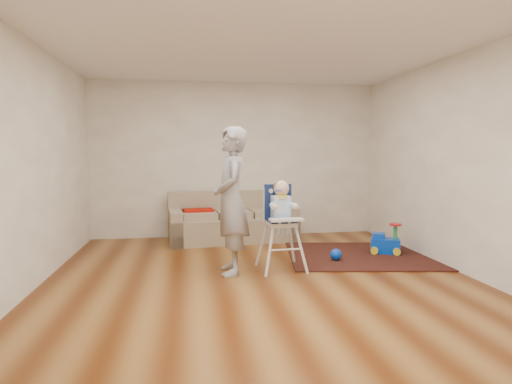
{
  "coord_description": "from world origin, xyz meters",
  "views": [
    {
      "loc": [
        -0.8,
        -4.8,
        1.49
      ],
      "look_at": [
        0.0,
        0.4,
        1.0
      ],
      "focal_mm": 30.0,
      "sensor_mm": 36.0,
      "label": 1
    }
  ],
  "objects": [
    {
      "name": "ground",
      "position": [
        0.0,
        0.0,
        0.0
      ],
      "size": [
        5.5,
        5.5,
        0.0
      ],
      "primitive_type": "plane",
      "color": "#522409",
      "rests_on": "ground"
    },
    {
      "name": "room_envelope",
      "position": [
        0.0,
        0.53,
        1.88
      ],
      "size": [
        5.04,
        5.52,
        2.72
      ],
      "color": "beige",
      "rests_on": "ground"
    },
    {
      "name": "sofa",
      "position": [
        -0.1,
        2.3,
        0.41
      ],
      "size": [
        2.18,
        1.07,
        0.81
      ],
      "rotation": [
        0.0,
        0.0,
        0.1
      ],
      "color": "gray",
      "rests_on": "ground"
    },
    {
      "name": "side_table",
      "position": [
        -0.75,
        2.41,
        0.27
      ],
      "size": [
        0.53,
        0.53,
        0.53
      ],
      "primitive_type": null,
      "color": "black",
      "rests_on": "ground"
    },
    {
      "name": "area_rug",
      "position": [
        1.7,
        0.93,
        0.01
      ],
      "size": [
        2.45,
        1.98,
        0.02
      ],
      "primitive_type": "cube",
      "rotation": [
        0.0,
        0.0,
        -0.15
      ],
      "color": "black",
      "rests_on": "ground"
    },
    {
      "name": "ride_on_toy",
      "position": [
        2.02,
        1.01,
        0.24
      ],
      "size": [
        0.49,
        0.43,
        0.45
      ],
      "primitive_type": null,
      "rotation": [
        0.0,
        0.0,
        -0.41
      ],
      "color": "blue",
      "rests_on": "area_rug"
    },
    {
      "name": "toy_ball",
      "position": [
        1.15,
        0.7,
        0.1
      ],
      "size": [
        0.16,
        0.16,
        0.16
      ],
      "primitive_type": "sphere",
      "color": "blue",
      "rests_on": "area_rug"
    },
    {
      "name": "high_chair",
      "position": [
        0.32,
        0.41,
        0.55
      ],
      "size": [
        0.57,
        0.57,
        1.15
      ],
      "rotation": [
        0.0,
        0.0,
        0.07
      ],
      "color": "silver",
      "rests_on": "ground"
    },
    {
      "name": "adult",
      "position": [
        -0.31,
        0.37,
        0.9
      ],
      "size": [
        0.44,
        0.66,
        1.8
      ],
      "primitive_type": "imported",
      "rotation": [
        0.0,
        0.0,
        -1.56
      ],
      "color": "gray",
      "rests_on": "ground"
    }
  ]
}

